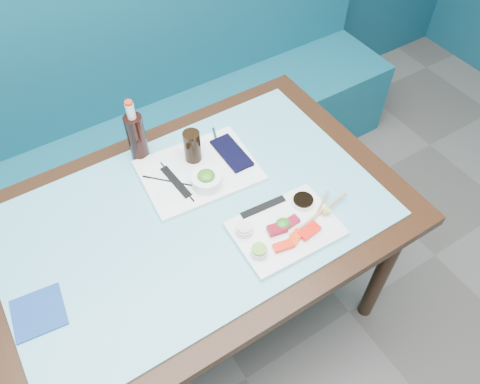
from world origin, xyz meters
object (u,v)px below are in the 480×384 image
sashimi_plate (286,229)px  cola_glass (192,146)px  dining_table (194,230)px  seaweed_bowl (207,180)px  booth_bench (116,144)px  cola_bottle_body (137,137)px  serving_tray (199,171)px  blue_napkin (38,313)px

sashimi_plate → cola_glass: (-0.10, 0.42, 0.07)m
dining_table → seaweed_bowl: (0.10, 0.07, 0.13)m
booth_bench → cola_bottle_body: (-0.03, -0.51, 0.48)m
serving_tray → cola_glass: size_ratio=3.19×
dining_table → blue_napkin: blue_napkin is taller
sashimi_plate → serving_tray: sashimi_plate is taller
serving_tray → cola_glass: bearing=84.3°
cola_glass → seaweed_bowl: bearing=-98.7°
booth_bench → cola_glass: booth_bench is taller
cola_bottle_body → cola_glass: bearing=-40.4°
booth_bench → blue_napkin: (-0.53, -0.91, 0.39)m
seaweed_bowl → serving_tray: bearing=82.4°
serving_tray → seaweed_bowl: bearing=-93.0°
dining_table → cola_glass: cola_glass is taller
booth_bench → blue_napkin: size_ratio=21.40×
booth_bench → cola_bottle_body: bearing=-93.5°
blue_napkin → booth_bench: bearing=59.8°
serving_tray → cola_bottle_body: (-0.14, 0.18, 0.08)m
blue_napkin → cola_glass: bearing=23.1°
seaweed_bowl → cola_glass: size_ratio=0.84×
blue_napkin → cola_bottle_body: bearing=38.9°
sashimi_plate → blue_napkin: (-0.75, 0.14, -0.01)m
cola_glass → cola_bottle_body: cola_bottle_body is taller
sashimi_plate → cola_glass: bearing=105.7°
booth_bench → seaweed_bowl: booth_bench is taller
dining_table → cola_bottle_body: (-0.03, 0.33, 0.18)m
sashimi_plate → serving_tray: 0.38m
sashimi_plate → booth_bench: bearing=104.0°
booth_bench → serving_tray: size_ratio=7.65×
seaweed_bowl → blue_napkin: (-0.63, -0.15, -0.03)m
cola_glass → booth_bench: bearing=100.5°
serving_tray → cola_bottle_body: cola_bottle_body is taller
sashimi_plate → cola_glass: cola_glass is taller
booth_bench → blue_napkin: bearing=-120.2°
sashimi_plate → cola_glass: size_ratio=2.66×
booth_bench → cola_glass: 0.79m
cola_bottle_body → blue_napkin: bearing=-141.1°
dining_table → blue_napkin: 0.54m
seaweed_bowl → cola_bottle_body: cola_bottle_body is taller
seaweed_bowl → cola_bottle_body: 0.29m
booth_bench → blue_napkin: booth_bench is taller
booth_bench → cola_glass: (0.12, -0.63, 0.46)m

